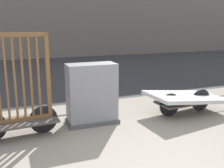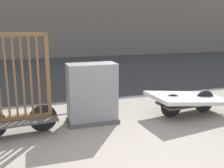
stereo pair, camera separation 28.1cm
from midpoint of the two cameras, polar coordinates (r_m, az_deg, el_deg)
road_strip at (r=11.51m, az=-9.19°, el=2.78°), size 56.00×9.62×0.01m
bike_cart_with_bedframe at (r=4.95m, az=-18.44°, el=-3.53°), size 2.09×0.71×1.86m
bike_cart_with_mattress at (r=6.12m, az=17.66°, el=-3.21°), size 2.30×1.11×0.53m
utility_cabinet at (r=5.33m, az=-2.85°, el=-2.54°), size 1.04×0.53×1.23m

